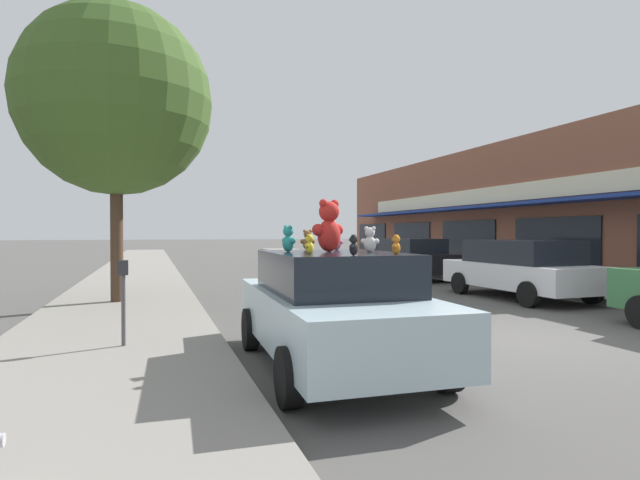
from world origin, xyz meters
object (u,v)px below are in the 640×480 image
teddy_bear_teal (288,239)px  parked_car_far_right (412,257)px  teddy_bear_orange (396,245)px  parking_meter (123,291)px  plush_art_car (333,307)px  teddy_bear_yellow (309,244)px  teddy_bear_white (370,240)px  teddy_bear_giant (329,227)px  teddy_bear_brown (308,240)px  teddy_bear_pink (337,241)px  street_tree (116,101)px  parked_car_far_center (521,267)px  teddy_bear_black (354,245)px

teddy_bear_teal → parked_car_far_right: teddy_bear_teal is taller
teddy_bear_orange → parking_meter: 4.12m
teddy_bear_teal → parking_meter: (-2.19, 1.26, -0.78)m
plush_art_car → teddy_bear_yellow: bearing=-135.8°
teddy_bear_white → teddy_bear_giant: bearing=-6.4°
teddy_bear_yellow → parking_meter: 3.12m
teddy_bear_orange → teddy_bear_yellow: bearing=-69.3°
plush_art_car → parking_meter: (-2.72, 1.61, 0.13)m
parking_meter → teddy_bear_teal: bearing=-29.8°
teddy_bear_giant → plush_art_car: bearing=67.6°
teddy_bear_teal → teddy_bear_brown: bearing=-60.4°
teddy_bear_pink → parking_meter: bearing=22.2°
teddy_bear_giant → parking_meter: (-2.72, 1.44, -0.95)m
teddy_bear_yellow → street_tree: size_ratio=0.03×
teddy_bear_pink → parked_car_far_center: teddy_bear_pink is taller
plush_art_car → teddy_bear_brown: teddy_bear_brown is taller
plush_art_car → teddy_bear_teal: (-0.53, 0.36, 0.92)m
parked_car_far_center → street_tree: (-10.49, 1.83, 4.16)m
teddy_bear_giant → teddy_bear_teal: teddy_bear_giant is taller
teddy_bear_teal → street_tree: (-2.60, 6.44, 3.29)m
street_tree → teddy_bear_orange: bearing=-64.6°
teddy_bear_white → teddy_bear_yellow: teddy_bear_white is taller
teddy_bear_orange → teddy_bear_yellow: teddy_bear_yellow is taller
street_tree → teddy_bear_white: bearing=-62.5°
teddy_bear_brown → street_tree: size_ratio=0.04×
teddy_bear_giant → teddy_bear_pink: bearing=-140.8°
teddy_bear_white → teddy_bear_yellow: 0.99m
teddy_bear_brown → teddy_bear_yellow: teddy_bear_brown is taller
teddy_bear_pink → teddy_bear_yellow: teddy_bear_pink is taller
teddy_bear_pink → parked_car_far_center: size_ratio=0.06×
teddy_bear_white → teddy_bear_yellow: bearing=43.5°
parked_car_far_right → street_tree: street_tree is taller
plush_art_car → teddy_bear_black: size_ratio=18.07×
teddy_bear_black → teddy_bear_white: bearing=-178.1°
teddy_bear_teal → parked_car_far_center: (7.89, 4.61, -0.88)m
teddy_bear_orange → street_tree: bearing=-109.9°
teddy_bear_pink → street_tree: 7.68m
teddy_bear_teal → teddy_bear_yellow: (0.06, -0.78, -0.06)m
teddy_bear_orange → teddy_bear_white: teddy_bear_white is taller
street_tree → teddy_bear_yellow: bearing=-69.8°
teddy_bear_orange → parking_meter: (-3.22, 2.47, -0.72)m
parking_meter → teddy_bear_yellow: bearing=-42.1°
teddy_bear_black → parked_car_far_right: size_ratio=0.06×
teddy_bear_orange → parked_car_far_center: 9.03m
teddy_bear_white → street_tree: street_tree is taller
teddy_bear_brown → teddy_bear_black: (-0.03, -1.90, -0.03)m
parking_meter → street_tree: bearing=94.5°
teddy_bear_orange → parking_meter: teddy_bear_orange is taller
teddy_bear_giant → teddy_bear_brown: (-0.07, 0.75, -0.20)m
teddy_bear_white → parked_car_far_center: size_ratio=0.08×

